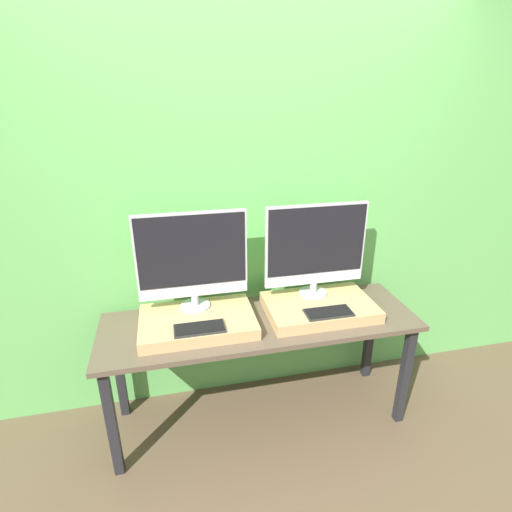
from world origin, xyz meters
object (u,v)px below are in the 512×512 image
object	(u,v)px
keyboard_right	(329,312)
keyboard_left	(199,328)
monitor_right	(316,248)
monitor_left	(192,258)

from	to	relation	value
keyboard_right	keyboard_left	bearing A→B (deg)	180.00
keyboard_left	monitor_right	xyz separation A→B (m)	(0.72, 0.25, 0.30)
monitor_left	keyboard_right	distance (m)	0.82
monitor_left	keyboard_right	world-z (taller)	monitor_left
keyboard_left	keyboard_right	distance (m)	0.72
monitor_left	monitor_right	world-z (taller)	same
monitor_left	keyboard_right	xyz separation A→B (m)	(0.72, -0.25, -0.30)
monitor_right	keyboard_left	bearing A→B (deg)	-161.10
monitor_right	keyboard_right	distance (m)	0.39
monitor_left	keyboard_left	size ratio (longest dim) A/B	2.30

